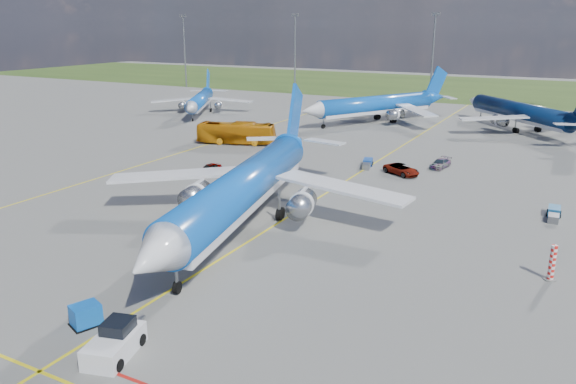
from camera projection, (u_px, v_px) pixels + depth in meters
The scene contains 17 objects.
ground at pixel (227, 255), 50.38m from camera, with size 400.00×400.00×0.00m, color #5D5D5A.
grass_strip at pixel (493, 89), 177.23m from camera, with size 400.00×80.00×0.01m, color #2D4719.
taxiway_lines at pixel (346, 181), 73.73m from camera, with size 60.25×160.00×0.02m.
floodlight_masts at pixel (516, 55), 135.29m from camera, with size 202.20×0.50×22.70m.
warning_post at pixel (552, 263), 45.03m from camera, with size 0.50×0.50×3.00m, color red.
bg_jet_nw at pixel (201, 113), 129.67m from camera, with size 25.52×33.50×8.77m, color blue, non-canonical shape.
bg_jet_nnw at pixel (375, 122), 117.94m from camera, with size 30.95×40.62×10.64m, color blue, non-canonical shape.
bg_jet_n at pixel (518, 130), 109.38m from camera, with size 29.66×38.92×10.19m, color #071C42, non-canonical shape.
main_airliner at pixel (245, 226), 57.46m from camera, with size 35.39×46.44×12.16m, color blue, non-canonical shape.
pushback_tug at pixel (115, 342), 35.02m from camera, with size 3.34×6.24×2.07m.
uld_container at pixel (86, 315), 38.48m from camera, with size 1.49×1.87×1.49m, color blue.
apron_bus at pixel (236, 133), 96.41m from camera, with size 3.15×13.47×3.75m, color #C2740B.
service_car_a at pixel (210, 168), 78.04m from camera, with size 1.49×3.69×1.26m, color #999999.
service_car_b at pixel (401, 169), 76.91m from camera, with size 2.46×5.33×1.48m, color #999999.
service_car_c at pixel (440, 163), 80.59m from camera, with size 1.81×4.46×1.30m, color #999999.
baggage_tug_w at pixel (554, 214), 59.90m from camera, with size 1.30×4.32×0.96m.
baggage_tug_c at pixel (367, 164), 81.34m from camera, with size 2.17×4.46×0.97m.
Camera 1 is at (26.70, -38.61, 19.92)m, focal length 35.00 mm.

